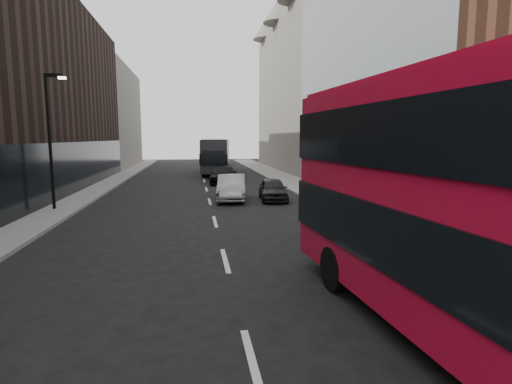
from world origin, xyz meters
name	(u,v)px	position (x,y,z in m)	size (l,w,h in m)	color
sidewalk_right	(305,188)	(7.50, 25.00, 0.07)	(3.00, 80.00, 0.15)	slate
sidewalk_left	(93,192)	(-8.00, 25.00, 0.07)	(2.00, 80.00, 0.15)	slate
building_modern_block	(384,44)	(11.47, 21.00, 9.90)	(5.03, 22.00, 20.00)	#A4AAAE
building_victorian	(294,90)	(11.38, 44.00, 9.66)	(6.50, 24.00, 21.00)	slate
building_left_mid	(57,98)	(-11.50, 30.00, 7.00)	(5.00, 24.00, 14.00)	black
building_left_far	(112,118)	(-11.50, 52.00, 6.50)	(5.00, 20.00, 13.00)	slate
street_lamp	(51,132)	(-8.22, 18.00, 4.18)	(1.06, 0.22, 7.00)	black
grey_bus	(216,155)	(1.57, 39.62, 2.00)	(3.90, 11.75, 3.73)	black
car_a	(273,189)	(3.95, 20.00, 0.69)	(1.63, 4.05, 1.38)	black
car_b	(231,187)	(1.39, 20.51, 0.79)	(1.67, 4.79, 1.58)	#909398
car_c	(224,175)	(1.61, 29.94, 0.75)	(2.11, 5.18, 1.50)	black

